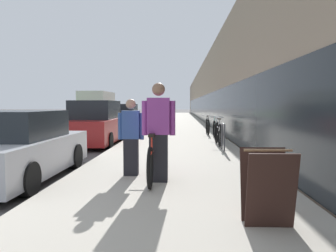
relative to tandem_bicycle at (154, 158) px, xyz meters
The scene contains 15 objects.
sidewalk_slab 18.56m from the tandem_bicycle, 88.97° to the left, with size 4.22×70.00×0.14m.
storefront_facade 27.66m from the tandem_bicycle, 74.27° to the left, with size 10.01×70.00×5.29m.
lawn_strip 24.95m from the tandem_bicycle, 115.32° to the left, with size 4.70×70.00×0.03m.
tandem_bicycle is the anchor object (origin of this frame).
person_rider 0.62m from the tandem_bicycle, 71.40° to the right, with size 0.62×0.24×1.81m.
person_bystander 0.65m from the tandem_bicycle, 157.44° to the left, with size 0.52×0.20×1.53m.
bike_rack_hoop 4.27m from the tandem_bicycle, 64.56° to the left, with size 0.05×0.60×0.84m.
cruiser_bike_nearest 5.58m from the tandem_bicycle, 70.77° to the left, with size 0.52×1.87×0.98m.
cruiser_bike_middle 7.71m from the tandem_bicycle, 75.07° to the left, with size 0.52×1.82×0.94m.
cruiser_bike_farthest 9.79m from the tandem_bicycle, 79.20° to the left, with size 0.52×1.73×0.93m.
sandwich_board_sign 2.89m from the tandem_bicycle, 57.98° to the right, with size 0.56×0.56×0.90m.
parked_sedan_curbside 2.94m from the tandem_bicycle, behind, with size 1.90×4.12×1.43m.
vintage_roadster_curbside 7.12m from the tandem_bicycle, 113.52° to the left, with size 1.87×4.75×1.72m.
parked_sedan_far 12.35m from the tandem_bicycle, 102.87° to the left, with size 1.78×4.09×1.61m.
moving_truck 22.98m from the tandem_bicycle, 106.71° to the left, with size 2.23×6.24×2.67m.
Camera 1 is at (5.35, -3.84, 1.56)m, focal length 35.00 mm.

